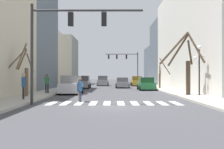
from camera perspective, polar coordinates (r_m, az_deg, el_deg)
name	(u,v)px	position (r m, az deg, el deg)	size (l,w,h in m)	color
ground_plane	(114,106)	(15.32, 0.52, -6.98)	(240.00, 240.00, 0.00)	#424247
sidewalk_left	(0,105)	(16.66, -23.23, -6.16)	(2.72, 90.00, 0.15)	#ADA89E
building_row_left	(31,49)	(36.90, -17.21, 5.23)	(6.00, 51.99, 13.66)	tan
building_row_right	(189,46)	(39.95, 16.36, 5.87)	(6.00, 57.42, 13.85)	gray
crosswalk_stripes	(114,103)	(17.19, 0.47, -6.24)	(8.55, 2.60, 0.01)	white
traffic_signal_near	(65,31)	(16.60, -10.27, 9.23)	(6.93, 0.28, 6.22)	#2D2D2D
traffic_signal_far	(126,61)	(52.94, 3.10, 3.05)	(6.59, 0.28, 6.56)	#2D2D2D
street_lamp_right_corner	(200,60)	(23.37, 18.51, 3.05)	(0.95, 0.36, 4.22)	black
car_parked_right_near	(83,83)	(37.07, -6.26, -1.76)	(1.98, 4.28, 1.79)	gray
car_driving_toward_lane	(103,81)	(46.95, -1.94, -1.45)	(2.04, 4.11, 1.78)	gray
car_at_intersection	(71,85)	(26.10, -8.82, -2.37)	(2.09, 4.46, 1.80)	silver
car_parked_right_mid	(146,84)	(33.07, 7.51, -2.08)	(2.05, 4.36, 1.59)	#236B38
car_parked_left_far	(122,83)	(38.75, 2.29, -1.86)	(1.98, 4.39, 1.53)	gray
car_parked_left_mid	(137,81)	(46.39, 5.41, -1.50)	(1.98, 4.45, 1.72)	#A38423
pedestrian_near_right_corner	(47,82)	(25.86, -13.92, -1.53)	(0.67, 0.55, 1.81)	black
pedestrian_crossing_street	(24,84)	(19.44, -18.68, -1.90)	(0.38, 0.77, 1.83)	black
pedestrian_waiting_at_curb	(79,88)	(18.21, -7.15, -3.04)	(0.27, 0.66, 1.54)	#7A705B
pedestrian_on_left_sidewalk	(81,88)	(17.87, -6.86, -2.87)	(0.29, 0.71, 1.65)	#282D47
street_tree_right_far	(25,73)	(21.89, -18.38, 0.27)	(1.60, 2.23, 4.26)	brown
street_tree_right_near	(161,76)	(35.68, 10.60, -0.41)	(1.54, 1.48, 4.01)	brown
street_tree_left_far	(186,64)	(23.59, 15.80, 2.12)	(3.75, 2.34, 5.49)	#473828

